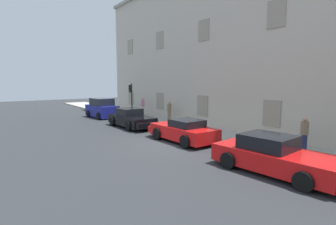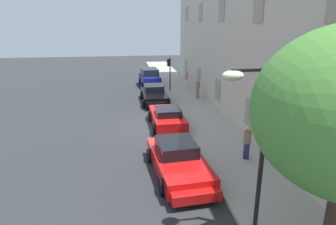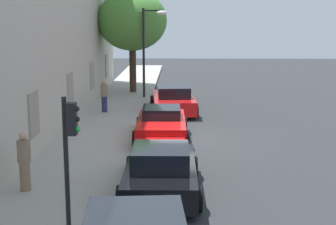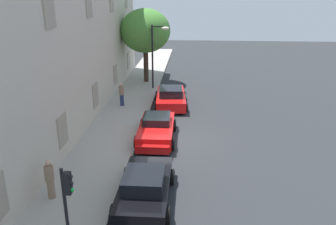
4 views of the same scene
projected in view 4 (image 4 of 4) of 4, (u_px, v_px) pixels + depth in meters
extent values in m
plane|color=#2B2D30|center=(172.00, 140.00, 19.02)|extent=(80.00, 80.00, 0.00)
cube|color=#A8A399|center=(111.00, 137.00, 19.24)|extent=(60.00, 3.22, 0.14)
cube|color=beige|center=(37.00, 31.00, 17.53)|extent=(35.68, 3.80, 11.69)
cube|color=#9E937F|center=(63.00, 130.00, 16.15)|extent=(1.10, 0.06, 1.50)
cube|color=#9E937F|center=(96.00, 95.00, 21.51)|extent=(1.10, 0.06, 1.50)
cube|color=#9E937F|center=(115.00, 74.00, 26.87)|extent=(1.10, 0.06, 1.50)
cube|color=#9E937F|center=(129.00, 60.00, 32.23)|extent=(1.10, 0.06, 1.50)
cube|color=#9E937F|center=(49.00, 10.00, 14.31)|extent=(1.10, 0.06, 1.50)
cube|color=#9E937F|center=(89.00, 5.00, 19.67)|extent=(1.10, 0.06, 1.50)
cube|color=#9E937F|center=(112.00, 1.00, 25.03)|extent=(1.10, 0.06, 1.50)
cube|color=black|center=(145.00, 189.00, 13.35)|extent=(4.31, 1.91, 0.65)
cube|color=black|center=(144.00, 180.00, 12.85)|extent=(1.73, 1.52, 0.55)
cube|color=black|center=(151.00, 168.00, 15.15)|extent=(1.30, 1.74, 0.36)
cylinder|color=black|center=(128.00, 175.00, 14.72)|extent=(0.66, 0.24, 0.66)
cylinder|color=black|center=(171.00, 177.00, 14.60)|extent=(0.66, 0.24, 0.66)
cylinder|color=black|center=(114.00, 213.00, 12.22)|extent=(0.66, 0.24, 0.66)
cylinder|color=black|center=(167.00, 215.00, 12.10)|extent=(0.66, 0.24, 0.66)
cube|color=red|center=(156.00, 130.00, 18.93)|extent=(4.14, 1.91, 0.69)
cube|color=black|center=(157.00, 119.00, 19.03)|extent=(1.67, 1.50, 0.40)
cube|color=red|center=(153.00, 145.00, 17.26)|extent=(1.26, 1.71, 0.38)
cylinder|color=black|center=(172.00, 143.00, 17.75)|extent=(0.70, 0.25, 0.69)
cylinder|color=black|center=(137.00, 142.00, 17.84)|extent=(0.70, 0.25, 0.69)
cylinder|color=black|center=(174.00, 125.00, 20.14)|extent=(0.70, 0.25, 0.69)
cylinder|color=black|center=(143.00, 124.00, 20.24)|extent=(0.70, 0.25, 0.69)
cube|color=red|center=(171.00, 98.00, 24.55)|extent=(4.73, 2.35, 0.68)
cube|color=black|center=(171.00, 92.00, 24.03)|extent=(1.96, 1.73, 0.53)
cube|color=red|center=(170.00, 92.00, 26.48)|extent=(1.52, 1.93, 0.38)
cylinder|color=black|center=(157.00, 95.00, 25.95)|extent=(0.67, 0.29, 0.65)
cylinder|color=black|center=(183.00, 95.00, 25.96)|extent=(0.67, 0.29, 0.65)
cylinder|color=black|center=(156.00, 107.00, 23.27)|extent=(0.67, 0.29, 0.65)
cylinder|color=black|center=(186.00, 107.00, 23.29)|extent=(0.67, 0.29, 0.65)
cylinder|color=#38281E|center=(146.00, 64.00, 30.09)|extent=(0.42, 0.42, 3.14)
ellipsoid|color=#4C8C38|center=(145.00, 31.00, 29.12)|extent=(4.28, 4.28, 3.70)
cylinder|color=black|center=(67.00, 216.00, 9.93)|extent=(0.10, 0.10, 3.07)
cube|color=black|center=(68.00, 183.00, 9.55)|extent=(0.22, 0.20, 0.66)
sphere|color=black|center=(71.00, 177.00, 9.47)|extent=(0.12, 0.12, 0.12)
sphere|color=black|center=(71.00, 183.00, 9.54)|extent=(0.12, 0.12, 0.12)
sphere|color=green|center=(72.00, 190.00, 9.61)|extent=(0.12, 0.12, 0.12)
cylinder|color=black|center=(152.00, 57.00, 27.67)|extent=(0.14, 0.14, 5.15)
cube|color=black|center=(159.00, 27.00, 26.82)|extent=(0.08, 1.10, 0.08)
ellipsoid|color=#EAE5C6|center=(165.00, 28.00, 26.82)|extent=(0.44, 0.60, 0.28)
cylinder|color=navy|center=(122.00, 100.00, 24.11)|extent=(0.39, 0.39, 0.79)
cylinder|color=#8C7259|center=(121.00, 90.00, 23.88)|extent=(0.49, 0.49, 0.61)
sphere|color=tan|center=(121.00, 85.00, 23.74)|extent=(0.22, 0.22, 0.22)
cylinder|color=#8C7259|center=(51.00, 189.00, 13.36)|extent=(0.36, 0.36, 0.79)
cylinder|color=#8C7259|center=(49.00, 173.00, 13.12)|extent=(0.46, 0.46, 0.61)
sphere|color=tan|center=(48.00, 163.00, 12.98)|extent=(0.22, 0.22, 0.22)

